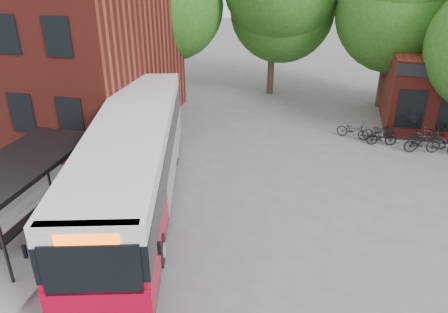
% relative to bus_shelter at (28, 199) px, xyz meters
% --- Properties ---
extents(ground, '(100.00, 100.00, 0.00)m').
position_rel_bus_shelter_xyz_m(ground, '(4.50, 1.00, -1.45)').
color(ground, slate).
extents(bus_shelter, '(3.60, 7.00, 2.90)m').
position_rel_bus_shelter_xyz_m(bus_shelter, '(0.00, 0.00, 0.00)').
color(bus_shelter, '#27272A').
rests_on(bus_shelter, ground).
extents(bike_rail, '(5.20, 0.10, 0.38)m').
position_rel_bus_shelter_xyz_m(bike_rail, '(13.78, 11.00, -1.26)').
color(bike_rail, '#27272A').
rests_on(bike_rail, ground).
extents(tree_0, '(7.92, 7.92, 11.00)m').
position_rel_bus_shelter_xyz_m(tree_0, '(-1.50, 17.00, 4.05)').
color(tree_0, '#245917').
rests_on(tree_0, ground).
extents(tree_1, '(7.92, 7.92, 10.40)m').
position_rel_bus_shelter_xyz_m(tree_1, '(5.50, 18.00, 3.75)').
color(tree_1, '#245917').
rests_on(tree_1, ground).
extents(tree_2, '(7.92, 7.92, 11.00)m').
position_rel_bus_shelter_xyz_m(tree_2, '(12.50, 17.00, 4.05)').
color(tree_2, '#245917').
rests_on(tree_2, ground).
extents(city_bus, '(6.35, 13.50, 3.36)m').
position_rel_bus_shelter_xyz_m(city_bus, '(2.53, 2.87, 0.23)').
color(city_bus, '#BB0221').
rests_on(city_bus, ground).
extents(bicycle_0, '(1.78, 1.06, 0.88)m').
position_rel_bus_shelter_xyz_m(bicycle_0, '(10.82, 11.39, -1.01)').
color(bicycle_0, '#25262C').
rests_on(bicycle_0, ground).
extents(bicycle_1, '(1.53, 0.62, 0.89)m').
position_rel_bus_shelter_xyz_m(bicycle_1, '(12.19, 10.79, -1.00)').
color(bicycle_1, black).
rests_on(bicycle_1, ground).
extents(bicycle_2, '(1.79, 1.04, 0.89)m').
position_rel_bus_shelter_xyz_m(bicycle_2, '(12.10, 11.60, -1.01)').
color(bicycle_2, black).
rests_on(bicycle_2, ground).
extents(bicycle_3, '(1.81, 0.84, 1.05)m').
position_rel_bus_shelter_xyz_m(bicycle_3, '(14.02, 10.34, -0.93)').
color(bicycle_3, black).
rests_on(bicycle_3, ground).
extents(bicycle_4, '(1.78, 1.18, 0.89)m').
position_rel_bus_shelter_xyz_m(bicycle_4, '(14.79, 11.95, -1.01)').
color(bicycle_4, '#470A11').
rests_on(bicycle_4, ground).
extents(bicycle_5, '(1.79, 1.06, 1.04)m').
position_rel_bus_shelter_xyz_m(bicycle_5, '(14.41, 11.13, -0.93)').
color(bicycle_5, '#222227').
rests_on(bicycle_5, ground).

